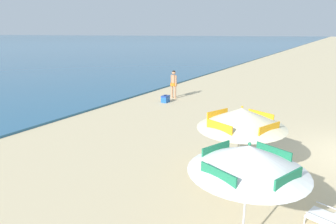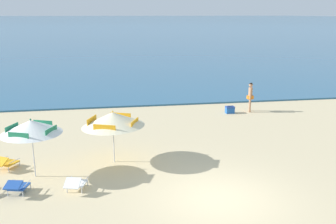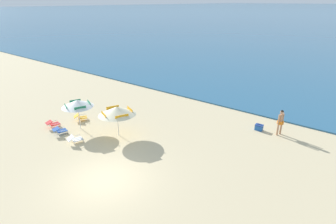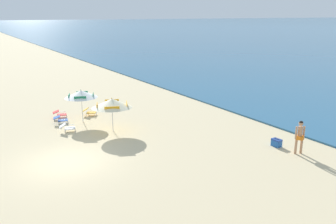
{
  "view_description": "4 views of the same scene",
  "coord_description": "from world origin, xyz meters",
  "px_view_note": "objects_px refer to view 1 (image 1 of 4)",
  "views": [
    {
      "loc": [
        -10.53,
        1.61,
        3.89
      ],
      "look_at": [
        -0.52,
        7.37,
        0.77
      ],
      "focal_mm": 31.22,
      "sensor_mm": 36.0,
      "label": 1
    },
    {
      "loc": [
        -3.38,
        -10.39,
        5.59
      ],
      "look_at": [
        -0.51,
        6.2,
        1.23
      ],
      "focal_mm": 40.91,
      "sensor_mm": 36.0,
      "label": 2
    },
    {
      "loc": [
        9.31,
        -6.87,
        8.11
      ],
      "look_at": [
        -1.65,
        7.0,
        0.9
      ],
      "focal_mm": 29.41,
      "sensor_mm": 36.0,
      "label": 3
    },
    {
      "loc": [
        15.41,
        -3.84,
        6.73
      ],
      "look_at": [
        -0.44,
        5.88,
        1.48
      ],
      "focal_mm": 37.22,
      "sensor_mm": 36.0,
      "label": 4
    }
  ],
  "objects_px": {
    "beach_umbrella_striped_main": "(248,159)",
    "lounge_chair_under_umbrella": "(332,217)",
    "person_standing_near_shore": "(174,82)",
    "cooler_box": "(165,99)",
    "beach_umbrella_striped_second": "(241,118)"
  },
  "relations": [
    {
      "from": "beach_umbrella_striped_main",
      "to": "beach_umbrella_striped_second",
      "type": "relative_size",
      "value": 0.95
    },
    {
      "from": "beach_umbrella_striped_main",
      "to": "lounge_chair_under_umbrella",
      "type": "xyz_separation_m",
      "value": [
        1.48,
        -1.42,
        -1.55
      ]
    },
    {
      "from": "person_standing_near_shore",
      "to": "lounge_chair_under_umbrella",
      "type": "bearing_deg",
      "value": -136.7
    },
    {
      "from": "lounge_chair_under_umbrella",
      "to": "beach_umbrella_striped_main",
      "type": "bearing_deg",
      "value": 136.14
    },
    {
      "from": "beach_umbrella_striped_second",
      "to": "beach_umbrella_striped_main",
      "type": "bearing_deg",
      "value": -161.65
    },
    {
      "from": "beach_umbrella_striped_main",
      "to": "person_standing_near_shore",
      "type": "xyz_separation_m",
      "value": [
        10.87,
        7.44,
        -0.83
      ]
    },
    {
      "from": "beach_umbrella_striped_second",
      "to": "person_standing_near_shore",
      "type": "distance_m",
      "value": 10.4
    },
    {
      "from": "person_standing_near_shore",
      "to": "cooler_box",
      "type": "bearing_deg",
      "value": -173.21
    },
    {
      "from": "beach_umbrella_striped_main",
      "to": "person_standing_near_shore",
      "type": "relative_size",
      "value": 1.72
    },
    {
      "from": "beach_umbrella_striped_main",
      "to": "cooler_box",
      "type": "height_order",
      "value": "beach_umbrella_striped_main"
    },
    {
      "from": "beach_umbrella_striped_main",
      "to": "beach_umbrella_striped_second",
      "type": "distance_m",
      "value": 2.94
    },
    {
      "from": "beach_umbrella_striped_second",
      "to": "cooler_box",
      "type": "relative_size",
      "value": 6.14
    },
    {
      "from": "person_standing_near_shore",
      "to": "cooler_box",
      "type": "relative_size",
      "value": 3.4
    },
    {
      "from": "beach_umbrella_striped_main",
      "to": "lounge_chair_under_umbrella",
      "type": "relative_size",
      "value": 2.93
    },
    {
      "from": "person_standing_near_shore",
      "to": "cooler_box",
      "type": "xyz_separation_m",
      "value": [
        -1.26,
        -0.15,
        -0.79
      ]
    }
  ]
}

